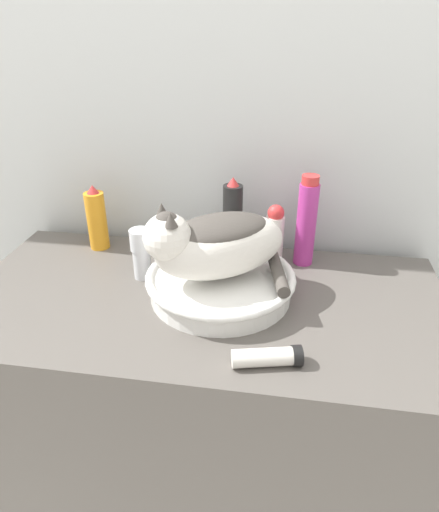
# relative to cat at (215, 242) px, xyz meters

# --- Properties ---
(wall_back) EXTENTS (8.00, 0.05, 2.40)m
(wall_back) POSITION_rel_cat_xyz_m (-0.03, 0.32, 0.17)
(wall_back) COLOR silver
(wall_back) RESTS_ON ground_plane
(vanity_counter) EXTENTS (1.11, 0.56, 0.89)m
(vanity_counter) POSITION_rel_cat_xyz_m (-0.03, -0.01, -0.59)
(vanity_counter) COLOR #56514C
(vanity_counter) RESTS_ON ground_plane
(sink_basin) EXTENTS (0.34, 0.34, 0.06)m
(sink_basin) POSITION_rel_cat_xyz_m (0.01, 0.01, -0.11)
(sink_basin) COLOR white
(sink_basin) RESTS_ON vanity_counter
(cat) EXTENTS (0.34, 0.30, 0.18)m
(cat) POSITION_rel_cat_xyz_m (0.00, 0.00, 0.00)
(cat) COLOR silver
(cat) RESTS_ON sink_basin
(faucet) EXTENTS (0.13, 0.06, 0.14)m
(faucet) POSITION_rel_cat_xyz_m (-0.18, 0.06, -0.06)
(faucet) COLOR silver
(faucet) RESTS_ON vanity_counter
(hairspray_can_black) EXTENTS (0.05, 0.05, 0.22)m
(hairspray_can_black) POSITION_rel_cat_xyz_m (0.01, 0.20, -0.04)
(hairspray_can_black) COLOR black
(hairspray_can_black) RESTS_ON vanity_counter
(spray_bottle_trigger) EXTENTS (0.05, 0.05, 0.18)m
(spray_bottle_trigger) POSITION_rel_cat_xyz_m (-0.36, 0.20, -0.06)
(spray_bottle_trigger) COLOR orange
(spray_bottle_trigger) RESTS_ON vanity_counter
(shampoo_bottle_tall) EXTENTS (0.05, 0.05, 0.24)m
(shampoo_bottle_tall) POSITION_rel_cat_xyz_m (0.20, 0.20, -0.02)
(shampoo_bottle_tall) COLOR #B2338C
(shampoo_bottle_tall) RESTS_ON vanity_counter
(deodorant_stick) EXTENTS (0.05, 0.05, 0.16)m
(deodorant_stick) POSITION_rel_cat_xyz_m (0.12, 0.20, -0.06)
(deodorant_stick) COLOR white
(deodorant_stick) RESTS_ON vanity_counter
(cream_tube) EXTENTS (0.14, 0.07, 0.04)m
(cream_tube) POSITION_rel_cat_xyz_m (0.13, -0.21, -0.12)
(cream_tube) COLOR silver
(cream_tube) RESTS_ON vanity_counter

